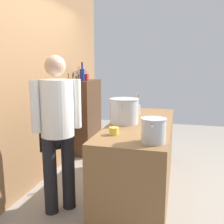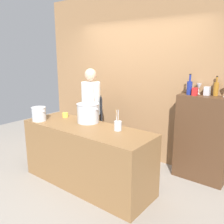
{
  "view_description": "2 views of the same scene",
  "coord_description": "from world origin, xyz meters",
  "px_view_note": "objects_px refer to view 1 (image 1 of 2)",
  "views": [
    {
      "loc": [
        -2.86,
        -0.41,
        1.54
      ],
      "look_at": [
        0.2,
        0.42,
        0.96
      ],
      "focal_mm": 39.38,
      "sensor_mm": 36.0,
      "label": 1
    },
    {
      "loc": [
        2.33,
        -2.39,
        1.93
      ],
      "look_at": [
        0.17,
        0.38,
        1.07
      ],
      "focal_mm": 38.92,
      "sensor_mm": 36.0,
      "label": 2
    }
  ],
  "objects_px": {
    "butter_jar": "(114,131)",
    "wine_bottle_cobalt": "(82,74)",
    "utensil_crock": "(137,109)",
    "spice_tin_red": "(86,77)",
    "wine_glass_short": "(77,74)",
    "wine_bottle_amber": "(83,74)",
    "wine_glass_wide": "(87,73)",
    "spice_tin_silver": "(82,77)",
    "stockpot_small": "(153,130)",
    "stockpot_large": "(124,111)",
    "chef": "(57,124)"
  },
  "relations": [
    {
      "from": "spice_tin_red",
      "to": "wine_glass_short",
      "type": "bearing_deg",
      "value": 90.45
    },
    {
      "from": "butter_jar",
      "to": "wine_bottle_amber",
      "type": "xyz_separation_m",
      "value": [
        2.01,
        1.12,
        0.49
      ]
    },
    {
      "from": "stockpot_small",
      "to": "utensil_crock",
      "type": "xyz_separation_m",
      "value": [
        1.26,
        0.36,
        -0.03
      ]
    },
    {
      "from": "wine_bottle_cobalt",
      "to": "wine_glass_short",
      "type": "relative_size",
      "value": 1.88
    },
    {
      "from": "butter_jar",
      "to": "wine_glass_wide",
      "type": "bearing_deg",
      "value": 26.98
    },
    {
      "from": "utensil_crock",
      "to": "spice_tin_red",
      "type": "xyz_separation_m",
      "value": [
        0.67,
        0.99,
        0.4
      ]
    },
    {
      "from": "stockpot_small",
      "to": "wine_bottle_cobalt",
      "type": "height_order",
      "value": "wine_bottle_cobalt"
    },
    {
      "from": "wine_bottle_amber",
      "to": "wine_glass_wide",
      "type": "xyz_separation_m",
      "value": [
        0.14,
        -0.02,
        0.01
      ]
    },
    {
      "from": "utensil_crock",
      "to": "spice_tin_silver",
      "type": "relative_size",
      "value": 2.3
    },
    {
      "from": "utensil_crock",
      "to": "chef",
      "type": "bearing_deg",
      "value": 149.05
    },
    {
      "from": "utensil_crock",
      "to": "wine_bottle_cobalt",
      "type": "distance_m",
      "value": 1.26
    },
    {
      "from": "wine_bottle_amber",
      "to": "wine_bottle_cobalt",
      "type": "bearing_deg",
      "value": -159.17
    },
    {
      "from": "wine_bottle_cobalt",
      "to": "wine_glass_wide",
      "type": "bearing_deg",
      "value": 12.67
    },
    {
      "from": "wine_bottle_amber",
      "to": "wine_bottle_cobalt",
      "type": "relative_size",
      "value": 0.93
    },
    {
      "from": "wine_bottle_amber",
      "to": "wine_glass_wide",
      "type": "distance_m",
      "value": 0.14
    },
    {
      "from": "wine_bottle_cobalt",
      "to": "spice_tin_silver",
      "type": "height_order",
      "value": "wine_bottle_cobalt"
    },
    {
      "from": "utensil_crock",
      "to": "wine_glass_wide",
      "type": "xyz_separation_m",
      "value": [
        1.05,
        1.13,
        0.46
      ]
    },
    {
      "from": "wine_bottle_cobalt",
      "to": "wine_glass_wide",
      "type": "height_order",
      "value": "wine_bottle_cobalt"
    },
    {
      "from": "spice_tin_red",
      "to": "utensil_crock",
      "type": "bearing_deg",
      "value": -123.86
    },
    {
      "from": "wine_bottle_cobalt",
      "to": "spice_tin_red",
      "type": "bearing_deg",
      "value": -17.11
    },
    {
      "from": "stockpot_small",
      "to": "wine_glass_wide",
      "type": "height_order",
      "value": "wine_glass_wide"
    },
    {
      "from": "butter_jar",
      "to": "spice_tin_red",
      "type": "bearing_deg",
      "value": 28.46
    },
    {
      "from": "wine_glass_short",
      "to": "spice_tin_red",
      "type": "height_order",
      "value": "wine_glass_short"
    },
    {
      "from": "spice_tin_silver",
      "to": "spice_tin_red",
      "type": "distance_m",
      "value": 0.18
    },
    {
      "from": "wine_glass_wide",
      "to": "spice_tin_silver",
      "type": "height_order",
      "value": "wine_glass_wide"
    },
    {
      "from": "wine_glass_short",
      "to": "spice_tin_silver",
      "type": "relative_size",
      "value": 1.28
    },
    {
      "from": "wine_glass_wide",
      "to": "spice_tin_silver",
      "type": "xyz_separation_m",
      "value": [
        -0.25,
        -0.01,
        -0.05
      ]
    },
    {
      "from": "stockpot_small",
      "to": "stockpot_large",
      "type": "bearing_deg",
      "value": 31.13
    },
    {
      "from": "wine_bottle_cobalt",
      "to": "spice_tin_silver",
      "type": "distance_m",
      "value": 0.26
    },
    {
      "from": "chef",
      "to": "spice_tin_silver",
      "type": "bearing_deg",
      "value": -121.24
    },
    {
      "from": "butter_jar",
      "to": "wine_bottle_cobalt",
      "type": "distance_m",
      "value": 2.0
    },
    {
      "from": "stockpot_small",
      "to": "spice_tin_red",
      "type": "relative_size",
      "value": 2.47
    },
    {
      "from": "chef",
      "to": "spice_tin_silver",
      "type": "relative_size",
      "value": 12.93
    },
    {
      "from": "stockpot_large",
      "to": "spice_tin_red",
      "type": "relative_size",
      "value": 3.48
    },
    {
      "from": "butter_jar",
      "to": "wine_glass_short",
      "type": "bearing_deg",
      "value": 32.28
    },
    {
      "from": "chef",
      "to": "stockpot_small",
      "type": "xyz_separation_m",
      "value": [
        -0.18,
        -1.0,
        0.04
      ]
    },
    {
      "from": "spice_tin_silver",
      "to": "butter_jar",
      "type": "bearing_deg",
      "value": -150.34
    },
    {
      "from": "stockpot_small",
      "to": "wine_glass_wide",
      "type": "xyz_separation_m",
      "value": [
        2.31,
        1.49,
        0.42
      ]
    },
    {
      "from": "stockpot_small",
      "to": "wine_glass_short",
      "type": "relative_size",
      "value": 1.72
    },
    {
      "from": "chef",
      "to": "stockpot_small",
      "type": "height_order",
      "value": "chef"
    },
    {
      "from": "wine_bottle_cobalt",
      "to": "spice_tin_red",
      "type": "distance_m",
      "value": 0.11
    },
    {
      "from": "stockpot_large",
      "to": "wine_glass_short",
      "type": "distance_m",
      "value": 1.72
    },
    {
      "from": "stockpot_large",
      "to": "wine_bottle_amber",
      "type": "relative_size",
      "value": 1.39
    },
    {
      "from": "stockpot_small",
      "to": "spice_tin_silver",
      "type": "xyz_separation_m",
      "value": [
        2.06,
        1.48,
        0.37
      ]
    },
    {
      "from": "wine_bottle_cobalt",
      "to": "spice_tin_silver",
      "type": "relative_size",
      "value": 2.4
    },
    {
      "from": "wine_bottle_amber",
      "to": "spice_tin_silver",
      "type": "xyz_separation_m",
      "value": [
        -0.11,
        -0.04,
        -0.04
      ]
    },
    {
      "from": "chef",
      "to": "utensil_crock",
      "type": "height_order",
      "value": "chef"
    },
    {
      "from": "chef",
      "to": "butter_jar",
      "type": "relative_size",
      "value": 17.89
    },
    {
      "from": "stockpot_large",
      "to": "butter_jar",
      "type": "xyz_separation_m",
      "value": [
        -0.51,
        -0.01,
        -0.11
      ]
    },
    {
      "from": "butter_jar",
      "to": "spice_tin_silver",
      "type": "relative_size",
      "value": 0.72
    }
  ]
}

